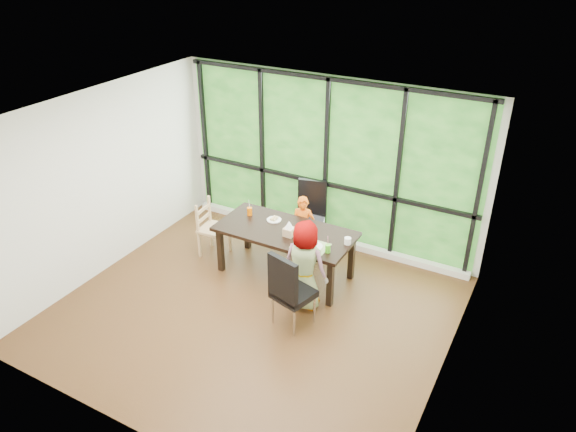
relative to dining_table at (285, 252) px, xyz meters
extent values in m
plane|color=black|center=(0.05, -0.98, -0.38)|extent=(5.00, 5.00, 0.00)
plane|color=silver|center=(0.05, 1.27, 0.98)|extent=(5.00, 0.00, 5.00)
cube|color=#1C4E19|center=(0.05, 1.25, 0.98)|extent=(4.80, 0.02, 2.65)
cube|color=silver|center=(0.05, 1.17, -0.33)|extent=(4.80, 0.12, 0.10)
cube|color=black|center=(0.00, 0.00, 0.00)|extent=(2.06, 1.12, 0.75)
cube|color=black|center=(-0.05, 0.89, 0.17)|extent=(0.56, 0.56, 1.08)
cube|color=black|center=(0.64, -0.94, 0.17)|extent=(0.57, 0.57, 1.08)
cube|color=tan|center=(-1.24, -0.03, 0.08)|extent=(0.44, 0.45, 0.90)
imported|color=#D5520B|center=(0.00, 0.56, 0.13)|extent=(0.42, 0.33, 1.02)
imported|color=slate|center=(0.59, -0.52, 0.26)|extent=(0.63, 0.42, 1.28)
cube|color=tan|center=(0.51, -0.22, 0.38)|extent=(0.48, 0.35, 0.01)
cylinder|color=white|center=(-0.28, 0.18, 0.38)|extent=(0.22, 0.22, 0.01)
cylinder|color=white|center=(0.55, -0.23, 0.38)|extent=(0.27, 0.27, 0.02)
cylinder|color=#E56000|center=(-0.69, 0.14, 0.44)|extent=(0.08, 0.08, 0.12)
cylinder|color=#54C725|center=(0.78, -0.25, 0.43)|extent=(0.07, 0.07, 0.12)
cylinder|color=white|center=(0.93, 0.07, 0.42)|extent=(0.09, 0.09, 0.09)
cube|color=tan|center=(0.12, -0.11, 0.44)|extent=(0.14, 0.14, 0.12)
cylinder|color=white|center=(-0.69, 0.14, 0.54)|extent=(0.01, 0.04, 0.20)
cylinder|color=pink|center=(0.78, -0.25, 0.53)|extent=(0.01, 0.04, 0.20)
cone|color=white|center=(0.12, -0.11, 0.55)|extent=(0.12, 0.12, 0.11)
camera|label=1|loc=(3.24, -5.86, 4.21)|focal=33.75mm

